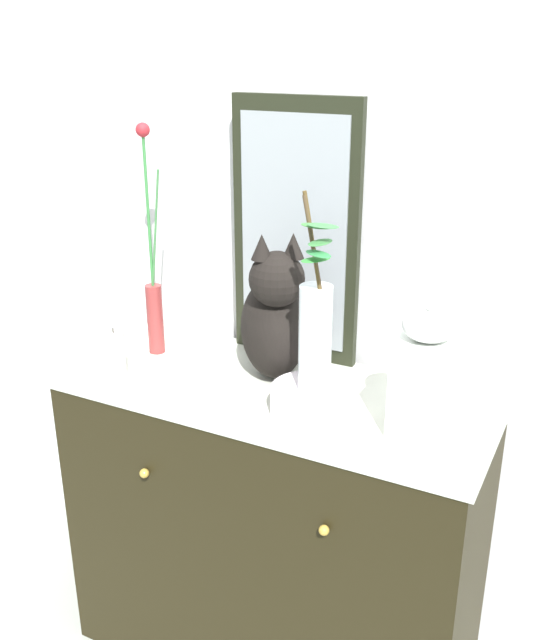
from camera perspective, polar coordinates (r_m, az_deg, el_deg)
name	(u,v)px	position (r m, az deg, el deg)	size (l,w,h in m)	color
wall_back	(327,188)	(1.90, 4.23, 10.52)	(4.40, 0.08, 2.60)	silver
sideboard	(274,527)	(2.01, 0.00, -16.31)	(1.09, 0.47, 0.85)	black
mirror_leaning	(295,233)	(1.85, 1.67, 7.02)	(0.35, 0.03, 0.69)	black
cat_sitting	(274,318)	(1.78, -0.04, 0.18)	(0.35, 0.43, 0.39)	black
vase_slim_green	(154,294)	(1.94, -9.68, 2.05)	(0.06, 0.04, 0.62)	maroon
bowl_porcelain	(314,401)	(1.65, 3.17, -6.51)	(0.20, 0.20, 0.06)	white
vase_glass_clear	(315,332)	(1.57, 3.30, -0.97)	(0.11, 0.13, 0.46)	silver
jar_lidded_porcelain	(424,375)	(1.56, 11.95, -4.35)	(0.12, 0.12, 0.31)	white
candle_pillar	(115,356)	(1.84, -12.68, -2.82)	(0.05, 0.05, 0.14)	silver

